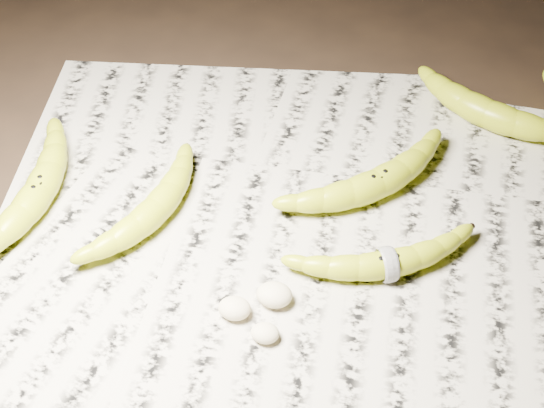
% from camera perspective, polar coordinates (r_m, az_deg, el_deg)
% --- Properties ---
extents(ground, '(3.00, 3.00, 0.00)m').
position_cam_1_polar(ground, '(0.88, 0.85, -3.39)').
color(ground, black).
rests_on(ground, ground).
extents(newspaper_patch, '(0.90, 0.70, 0.01)m').
position_cam_1_polar(newspaper_patch, '(0.89, 3.34, -2.14)').
color(newspaper_patch, '#B7B09D').
rests_on(newspaper_patch, ground).
extents(banana_left_a, '(0.07, 0.23, 0.04)m').
position_cam_1_polar(banana_left_a, '(0.95, -17.24, 0.99)').
color(banana_left_a, '#A3B917').
rests_on(banana_left_a, newspaper_patch).
extents(banana_left_b, '(0.12, 0.20, 0.04)m').
position_cam_1_polar(banana_left_b, '(0.90, -8.81, -0.25)').
color(banana_left_b, '#A3B917').
rests_on(banana_left_b, newspaper_patch).
extents(banana_center, '(0.20, 0.19, 0.04)m').
position_cam_1_polar(banana_center, '(0.93, 7.92, 1.69)').
color(banana_center, '#A3B917').
rests_on(banana_center, newspaper_patch).
extents(banana_taped, '(0.20, 0.13, 0.03)m').
position_cam_1_polar(banana_taped, '(0.85, 8.68, -4.35)').
color(banana_taped, '#A3B917').
rests_on(banana_taped, newspaper_patch).
extents(banana_upper_a, '(0.22, 0.15, 0.04)m').
position_cam_1_polar(banana_upper_a, '(1.06, 16.01, 6.71)').
color(banana_upper_a, '#A3B917').
rests_on(banana_upper_a, newspaper_patch).
extents(measuring_tape, '(0.02, 0.04, 0.04)m').
position_cam_1_polar(measuring_tape, '(0.85, 8.68, -4.35)').
color(measuring_tape, white).
rests_on(measuring_tape, newspaper_patch).
extents(flesh_chunk_a, '(0.04, 0.03, 0.02)m').
position_cam_1_polar(flesh_chunk_a, '(0.82, 0.17, -6.68)').
color(flesh_chunk_a, beige).
rests_on(flesh_chunk_a, newspaper_patch).
extents(flesh_chunk_b, '(0.04, 0.03, 0.02)m').
position_cam_1_polar(flesh_chunk_b, '(0.81, -2.85, -7.68)').
color(flesh_chunk_b, beige).
rests_on(flesh_chunk_b, newspaper_patch).
extents(flesh_chunk_c, '(0.03, 0.03, 0.02)m').
position_cam_1_polar(flesh_chunk_c, '(0.79, -0.53, -9.53)').
color(flesh_chunk_c, beige).
rests_on(flesh_chunk_c, newspaper_patch).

